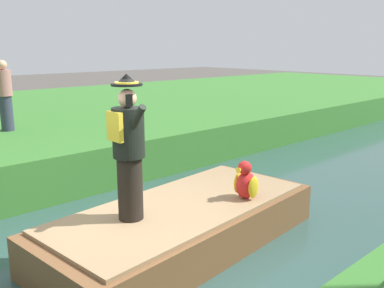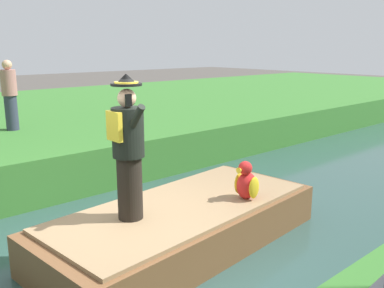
# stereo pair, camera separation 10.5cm
# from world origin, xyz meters

# --- Properties ---
(ground_plane) EXTENTS (80.00, 80.00, 0.00)m
(ground_plane) POSITION_xyz_m (0.00, 0.00, 0.00)
(ground_plane) COLOR #4C4742
(canal_water) EXTENTS (5.34, 48.00, 0.10)m
(canal_water) POSITION_xyz_m (0.00, 0.00, 0.05)
(canal_water) COLOR #2D4C47
(canal_water) RESTS_ON ground
(boat) EXTENTS (2.19, 4.35, 0.61)m
(boat) POSITION_xyz_m (0.00, 0.94, 0.40)
(boat) COLOR brown
(boat) RESTS_ON canal_water
(person_pirate) EXTENTS (0.61, 0.42, 1.85)m
(person_pirate) POSITION_xyz_m (-0.07, 0.12, 1.64)
(person_pirate) COLOR black
(person_pirate) RESTS_ON boat
(parrot_plush) EXTENTS (0.36, 0.34, 0.57)m
(parrot_plush) POSITION_xyz_m (0.44, 1.78, 0.95)
(parrot_plush) COLOR red
(parrot_plush) RESTS_ON boat
(person_bystander) EXTENTS (0.34, 0.34, 1.60)m
(person_bystander) POSITION_xyz_m (-5.69, 0.58, 1.80)
(person_bystander) COLOR #33384C
(person_bystander) RESTS_ON grass_bank_near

